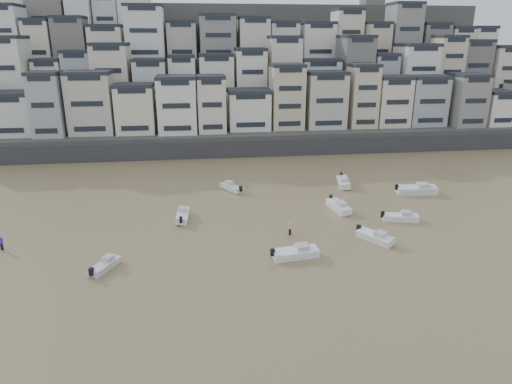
{
  "coord_description": "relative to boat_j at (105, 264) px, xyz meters",
  "views": [
    {
      "loc": [
        0.26,
        -24.92,
        22.69
      ],
      "look_at": [
        7.41,
        30.0,
        4.0
      ],
      "focal_mm": 32.0,
      "sensor_mm": 36.0,
      "label": 1
    }
  ],
  "objects": [
    {
      "name": "boat_e",
      "position": [
        29.1,
        13.51,
        0.17
      ],
      "size": [
        2.64,
        5.75,
        1.51
      ],
      "primitive_type": null,
      "rotation": [
        0.0,
        0.0,
        -1.42
      ],
      "color": "white",
      "rests_on": "ground"
    },
    {
      "name": "person_pink",
      "position": [
        20.72,
        6.13,
        0.29
      ],
      "size": [
        0.44,
        0.44,
        1.74
      ],
      "primitive_type": null,
      "color": "#D09A93",
      "rests_on": "ground"
    },
    {
      "name": "boat_j",
      "position": [
        0.0,
        0.0,
        0.0
      ],
      "size": [
        3.24,
        4.44,
        1.17
      ],
      "primitive_type": null,
      "rotation": [
        0.0,
        0.0,
        1.09
      ],
      "color": "silver",
      "rests_on": "ground"
    },
    {
      "name": "boat_i",
      "position": [
        33.2,
        24.25,
        0.21
      ],
      "size": [
        2.88,
        6.05,
        1.58
      ],
      "primitive_type": null,
      "rotation": [
        0.0,
        0.0,
        -1.75
      ],
      "color": "silver",
      "rests_on": "ground"
    },
    {
      "name": "hillside",
      "position": [
        24.53,
        85.93,
        12.42
      ],
      "size": [
        141.04,
        66.0,
        50.0
      ],
      "color": "#4C4C47",
      "rests_on": "ground"
    },
    {
      "name": "person_blue",
      "position": [
        -12.4,
        6.28,
        0.29
      ],
      "size": [
        0.44,
        0.44,
        1.74
      ],
      "primitive_type": null,
      "color": "#411CD6",
      "rests_on": "ground"
    },
    {
      "name": "boat_g",
      "position": [
        43.02,
        18.69,
        0.33
      ],
      "size": [
        6.83,
        2.67,
        1.82
      ],
      "primitive_type": null,
      "rotation": [
        0.0,
        0.0,
        -0.07
      ],
      "color": "silver",
      "rests_on": "ground"
    },
    {
      "name": "harbor_wall",
      "position": [
        19.79,
        46.09,
        1.17
      ],
      "size": [
        140.0,
        3.0,
        3.5
      ],
      "primitive_type": "cube",
      "color": "#38383A",
      "rests_on": "ground"
    },
    {
      "name": "boat_f",
      "position": [
        7.67,
        12.93,
        0.12
      ],
      "size": [
        1.98,
        5.25,
        1.41
      ],
      "primitive_type": null,
      "rotation": [
        0.0,
        0.0,
        1.51
      ],
      "color": "white",
      "rests_on": "ground"
    },
    {
      "name": "boat_b",
      "position": [
        30.28,
        3.01,
        0.1
      ],
      "size": [
        4.16,
        5.09,
        1.37
      ],
      "primitive_type": null,
      "rotation": [
        0.0,
        0.0,
        -0.98
      ],
      "color": "white",
      "rests_on": "ground"
    },
    {
      "name": "boat_h",
      "position": [
        15.03,
        24.14,
        0.09
      ],
      "size": [
        4.03,
        5.05,
        1.35
      ],
      "primitive_type": null,
      "rotation": [
        0.0,
        0.0,
        2.14
      ],
      "color": "silver",
      "rests_on": "ground"
    },
    {
      "name": "boat_a",
      "position": [
        20.08,
        0.0,
        0.17
      ],
      "size": [
        5.7,
        2.51,
        1.5
      ],
      "primitive_type": null,
      "rotation": [
        0.0,
        0.0,
        0.13
      ],
      "color": "white",
      "rests_on": "ground"
    },
    {
      "name": "boat_d",
      "position": [
        35.98,
        8.68,
        0.09
      ],
      "size": [
        5.17,
        2.58,
        1.35
      ],
      "primitive_type": null,
      "rotation": [
        0.0,
        0.0,
        -0.2
      ],
      "color": "white",
      "rests_on": "ground"
    }
  ]
}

